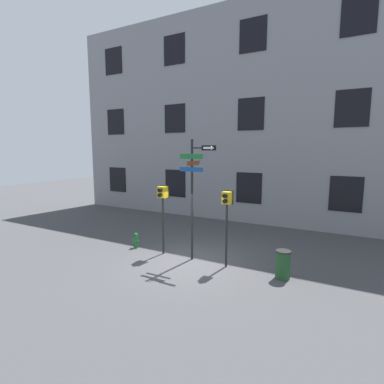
# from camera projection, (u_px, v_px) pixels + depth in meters

# --- Properties ---
(ground_plane) EXTENTS (60.00, 60.00, 0.00)m
(ground_plane) POSITION_uv_depth(u_px,v_px,m) (189.00, 262.00, 10.98)
(ground_plane) COLOR #424244
(building_facade) EXTENTS (24.00, 0.63, 11.97)m
(building_facade) POSITION_uv_depth(u_px,v_px,m) (253.00, 115.00, 16.29)
(building_facade) COLOR gray
(building_facade) RESTS_ON ground_plane
(street_sign_pole) EXTENTS (1.43, 0.93, 4.48)m
(street_sign_pole) POSITION_uv_depth(u_px,v_px,m) (194.00, 188.00, 10.88)
(street_sign_pole) COLOR black
(street_sign_pole) RESTS_ON ground_plane
(pedestrian_signal_left) EXTENTS (0.42, 0.40, 2.72)m
(pedestrian_signal_left) POSITION_uv_depth(u_px,v_px,m) (163.00, 200.00, 11.61)
(pedestrian_signal_left) COLOR black
(pedestrian_signal_left) RESTS_ON ground_plane
(pedestrian_signal_right) EXTENTS (0.35, 0.40, 2.71)m
(pedestrian_signal_right) POSITION_uv_depth(u_px,v_px,m) (227.00, 208.00, 10.27)
(pedestrian_signal_right) COLOR black
(pedestrian_signal_right) RESTS_ON ground_plane
(fire_hydrant) EXTENTS (0.34, 0.18, 0.64)m
(fire_hydrant) POSITION_uv_depth(u_px,v_px,m) (136.00, 240.00, 12.59)
(fire_hydrant) COLOR #196028
(fire_hydrant) RESTS_ON ground_plane
(trash_bin) EXTENTS (0.49, 0.49, 0.93)m
(trash_bin) POSITION_uv_depth(u_px,v_px,m) (283.00, 265.00, 9.55)
(trash_bin) COLOR #1E4723
(trash_bin) RESTS_ON ground_plane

